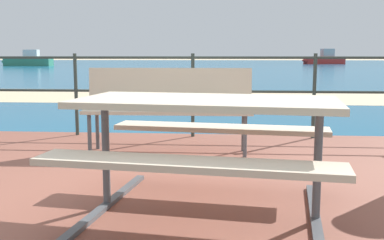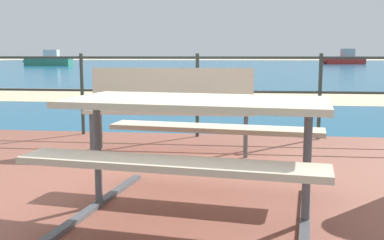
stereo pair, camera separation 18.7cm
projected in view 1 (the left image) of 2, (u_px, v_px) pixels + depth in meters
The scene contains 9 objects.
ground_plane at pixel (169, 203), 3.33m from camera, with size 240.00×240.00×0.00m, color beige.
patio_paving at pixel (169, 199), 3.33m from camera, with size 6.40×5.20×0.06m, color brown.
sea_water at pixel (222, 66), 42.81m from camera, with size 90.00×90.00×0.01m, color #145B84.
beach_strip at pixel (210, 96), 11.81m from camera, with size 54.00×3.93×0.01m, color beige.
picnic_table at pixel (207, 125), 2.84m from camera, with size 1.77×1.62×0.74m.
park_bench at pixel (169, 102), 4.76m from camera, with size 1.74×0.44×0.87m.
railing_fence at pixel (193, 84), 5.61m from camera, with size 5.94×0.04×1.03m.
boat_mid at pixel (27, 61), 43.15m from camera, with size 5.29×1.53×1.53m.
boat_far at pixel (324, 59), 51.50m from camera, with size 5.18×2.61×1.71m.
Camera 1 is at (0.41, -3.19, 1.07)m, focal length 42.68 mm.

